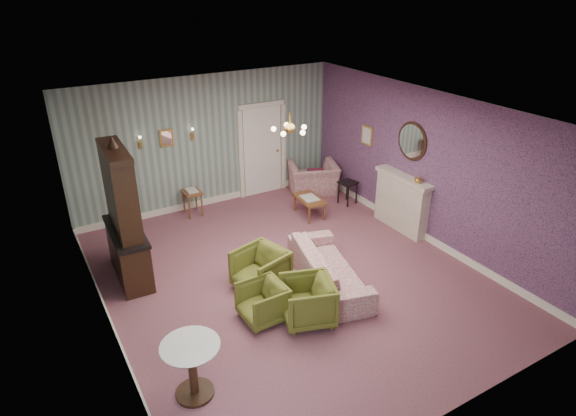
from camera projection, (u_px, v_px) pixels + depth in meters
floor at (290, 276)px, 8.56m from camera, size 7.00×7.00×0.00m
ceiling at (290, 112)px, 7.31m from camera, size 7.00×7.00×0.00m
wall_back at (208, 142)px, 10.65m from camera, size 6.00×0.00×6.00m
wall_front at (458, 319)px, 5.21m from camera, size 6.00×0.00×6.00m
wall_left at (97, 248)px, 6.56m from camera, size 0.00×7.00×7.00m
wall_right at (426, 167)px, 9.30m from camera, size 0.00×7.00×7.00m
wall_right_floral at (426, 167)px, 9.30m from camera, size 0.00×7.00×7.00m
door at (262, 149)px, 11.38m from camera, size 1.12×0.12×2.16m
olive_chair_a at (307, 299)px, 7.32m from camera, size 0.90×0.93×0.76m
olive_chair_b at (263, 301)px, 7.36m from camera, size 0.62×0.66×0.66m
olive_chair_c at (260, 268)px, 8.07m from camera, size 0.89×0.92×0.78m
sofa_chintz at (329, 262)px, 8.18m from camera, size 1.13×2.22×0.83m
wingback_chair at (313, 174)px, 11.62m from camera, size 1.28×1.06×0.96m
dresser at (122, 212)px, 8.04m from camera, size 0.58×1.51×2.47m
fireplace at (401, 202)px, 9.93m from camera, size 0.30×1.40×1.16m
mantel_vase at (419, 179)px, 9.32m from camera, size 0.15×0.15×0.15m
oval_mirror at (412, 141)px, 9.42m from camera, size 0.04×0.76×0.84m
framed_print at (367, 136)px, 10.59m from camera, size 0.04×0.34×0.42m
coffee_table at (309, 207)px, 10.62m from camera, size 0.52×0.85×0.42m
side_table_black at (347, 193)px, 11.14m from camera, size 0.42×0.42×0.54m
pedestal_table at (193, 370)px, 6.00m from camera, size 0.80×0.80×0.79m
nesting_table at (193, 202)px, 10.62m from camera, size 0.36×0.46×0.60m
gilt_mirror_back at (167, 138)px, 10.10m from camera, size 0.28×0.06×0.36m
sconce_left at (140, 142)px, 9.84m from camera, size 0.16×0.12×0.30m
sconce_right at (192, 134)px, 10.34m from camera, size 0.16×0.12×0.30m
chandelier at (290, 130)px, 7.42m from camera, size 0.56×0.56×0.36m
burgundy_cushion at (315, 176)px, 11.48m from camera, size 0.41×0.28×0.39m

